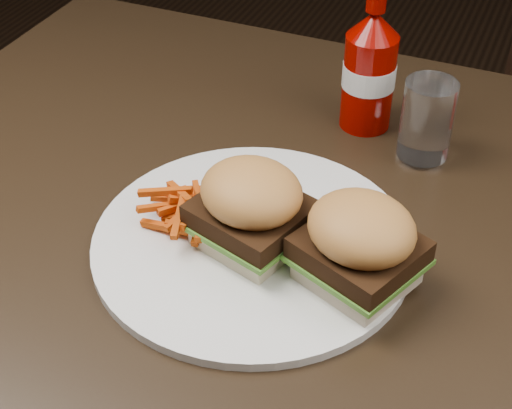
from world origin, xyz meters
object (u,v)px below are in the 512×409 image
at_px(dining_table, 338,228).
at_px(ketchup_bottle, 368,84).
at_px(tumbler, 427,119).
at_px(plate, 252,242).

height_order(dining_table, ketchup_bottle, ketchup_bottle).
distance_m(ketchup_bottle, tumbler, 0.10).
xyz_separation_m(dining_table, ketchup_bottle, (-0.03, 0.19, 0.08)).
bearing_deg(tumbler, plate, -118.56).
bearing_deg(tumbler, dining_table, -111.59).
relative_size(dining_table, plate, 3.48).
distance_m(plate, tumbler, 0.27).
height_order(ketchup_bottle, tumbler, ketchup_bottle).
distance_m(plate, ketchup_bottle, 0.29).
distance_m(dining_table, plate, 0.11).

